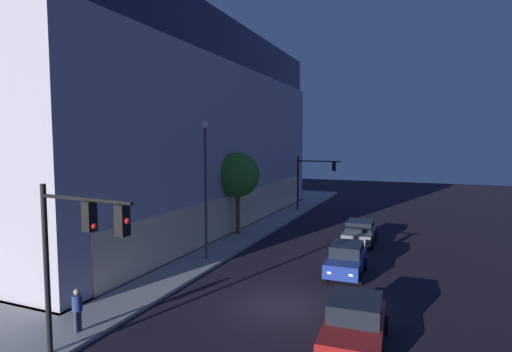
{
  "coord_description": "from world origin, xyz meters",
  "views": [
    {
      "loc": [
        -16.18,
        -5.59,
        7.15
      ],
      "look_at": [
        7.72,
        4.27,
        4.96
      ],
      "focal_mm": 28.33,
      "sensor_mm": 36.0,
      "label": 1
    }
  ],
  "objects_px": {
    "pedestrian_waiting": "(77,306)",
    "car_grey": "(360,232)",
    "car_red": "(354,322)",
    "traffic_light_near_corner": "(77,239)",
    "traffic_light_far_corner": "(312,174)",
    "street_lamp_sidewalk": "(205,173)",
    "sidewalk_tree": "(238,175)",
    "modern_building": "(101,130)",
    "car_blue": "(346,259)"
  },
  "relations": [
    {
      "from": "pedestrian_waiting",
      "to": "car_grey",
      "type": "xyz_separation_m",
      "value": [
        17.99,
        -7.64,
        -0.3
      ]
    },
    {
      "from": "car_red",
      "to": "car_grey",
      "type": "distance_m",
      "value": 14.85
    },
    {
      "from": "traffic_light_near_corner",
      "to": "traffic_light_far_corner",
      "type": "height_order",
      "value": "traffic_light_near_corner"
    },
    {
      "from": "street_lamp_sidewalk",
      "to": "sidewalk_tree",
      "type": "xyz_separation_m",
      "value": [
        6.79,
        1.06,
        -0.65
      ]
    },
    {
      "from": "modern_building",
      "to": "traffic_light_near_corner",
      "type": "distance_m",
      "value": 27.74
    },
    {
      "from": "street_lamp_sidewalk",
      "to": "sidewalk_tree",
      "type": "relative_size",
      "value": 1.32
    },
    {
      "from": "sidewalk_tree",
      "to": "car_blue",
      "type": "xyz_separation_m",
      "value": [
        -6.19,
        -9.31,
        -3.79
      ]
    },
    {
      "from": "sidewalk_tree",
      "to": "car_grey",
      "type": "relative_size",
      "value": 1.49
    },
    {
      "from": "modern_building",
      "to": "pedestrian_waiting",
      "type": "distance_m",
      "value": 26.01
    },
    {
      "from": "modern_building",
      "to": "traffic_light_far_corner",
      "type": "bearing_deg",
      "value": -59.66
    },
    {
      "from": "modern_building",
      "to": "street_lamp_sidewalk",
      "type": "relative_size",
      "value": 4.41
    },
    {
      "from": "sidewalk_tree",
      "to": "traffic_light_near_corner",
      "type": "bearing_deg",
      "value": -170.28
    },
    {
      "from": "sidewalk_tree",
      "to": "pedestrian_waiting",
      "type": "distance_m",
      "value": 17.3
    },
    {
      "from": "traffic_light_near_corner",
      "to": "car_grey",
      "type": "height_order",
      "value": "traffic_light_near_corner"
    },
    {
      "from": "sidewalk_tree",
      "to": "car_red",
      "type": "height_order",
      "value": "sidewalk_tree"
    },
    {
      "from": "car_red",
      "to": "car_blue",
      "type": "distance_m",
      "value": 7.59
    },
    {
      "from": "modern_building",
      "to": "traffic_light_far_corner",
      "type": "xyz_separation_m",
      "value": [
        10.33,
        -17.64,
        -4.38
      ]
    },
    {
      "from": "pedestrian_waiting",
      "to": "sidewalk_tree",
      "type": "bearing_deg",
      "value": 4.56
    },
    {
      "from": "traffic_light_far_corner",
      "to": "car_blue",
      "type": "relative_size",
      "value": 1.35
    },
    {
      "from": "sidewalk_tree",
      "to": "car_red",
      "type": "xyz_separation_m",
      "value": [
        -13.61,
        -10.89,
        -3.84
      ]
    },
    {
      "from": "pedestrian_waiting",
      "to": "car_blue",
      "type": "bearing_deg",
      "value": -36.69
    },
    {
      "from": "street_lamp_sidewalk",
      "to": "car_blue",
      "type": "height_order",
      "value": "street_lamp_sidewalk"
    },
    {
      "from": "pedestrian_waiting",
      "to": "car_red",
      "type": "bearing_deg",
      "value": -71.12
    },
    {
      "from": "street_lamp_sidewalk",
      "to": "pedestrian_waiting",
      "type": "distance_m",
      "value": 10.93
    },
    {
      "from": "sidewalk_tree",
      "to": "pedestrian_waiting",
      "type": "relative_size",
      "value": 3.83
    },
    {
      "from": "street_lamp_sidewalk",
      "to": "sidewalk_tree",
      "type": "bearing_deg",
      "value": 8.92
    },
    {
      "from": "traffic_light_near_corner",
      "to": "car_red",
      "type": "height_order",
      "value": "traffic_light_near_corner"
    },
    {
      "from": "street_lamp_sidewalk",
      "to": "car_blue",
      "type": "relative_size",
      "value": 2.01
    },
    {
      "from": "car_red",
      "to": "pedestrian_waiting",
      "type": "bearing_deg",
      "value": 108.88
    },
    {
      "from": "sidewalk_tree",
      "to": "modern_building",
      "type": "bearing_deg",
      "value": 82.44
    },
    {
      "from": "traffic_light_near_corner",
      "to": "sidewalk_tree",
      "type": "bearing_deg",
      "value": 9.72
    },
    {
      "from": "car_grey",
      "to": "sidewalk_tree",
      "type": "bearing_deg",
      "value": 97.06
    },
    {
      "from": "pedestrian_waiting",
      "to": "car_blue",
      "type": "height_order",
      "value": "pedestrian_waiting"
    },
    {
      "from": "traffic_light_near_corner",
      "to": "traffic_light_far_corner",
      "type": "relative_size",
      "value": 1.02
    },
    {
      "from": "traffic_light_far_corner",
      "to": "car_grey",
      "type": "height_order",
      "value": "traffic_light_far_corner"
    },
    {
      "from": "car_blue",
      "to": "sidewalk_tree",
      "type": "bearing_deg",
      "value": 56.38
    },
    {
      "from": "sidewalk_tree",
      "to": "pedestrian_waiting",
      "type": "bearing_deg",
      "value": -175.44
    },
    {
      "from": "traffic_light_near_corner",
      "to": "pedestrian_waiting",
      "type": "xyz_separation_m",
      "value": [
        1.63,
        1.82,
        -3.06
      ]
    },
    {
      "from": "traffic_light_far_corner",
      "to": "sidewalk_tree",
      "type": "relative_size",
      "value": 0.89
    },
    {
      "from": "traffic_light_far_corner",
      "to": "sidewalk_tree",
      "type": "distance_m",
      "value": 12.62
    },
    {
      "from": "modern_building",
      "to": "pedestrian_waiting",
      "type": "xyz_separation_m",
      "value": [
        -18.88,
        -16.41,
        -7.13
      ]
    },
    {
      "from": "sidewalk_tree",
      "to": "car_grey",
      "type": "height_order",
      "value": "sidewalk_tree"
    },
    {
      "from": "modern_building",
      "to": "pedestrian_waiting",
      "type": "height_order",
      "value": "modern_building"
    },
    {
      "from": "modern_building",
      "to": "street_lamp_sidewalk",
      "type": "distance_m",
      "value": 18.6
    },
    {
      "from": "car_red",
      "to": "car_grey",
      "type": "xyz_separation_m",
      "value": [
        14.73,
        1.91,
        -0.0
      ]
    },
    {
      "from": "modern_building",
      "to": "traffic_light_far_corner",
      "type": "distance_m",
      "value": 20.91
    },
    {
      "from": "modern_building",
      "to": "car_red",
      "type": "bearing_deg",
      "value": -121.03
    },
    {
      "from": "car_red",
      "to": "car_grey",
      "type": "height_order",
      "value": "car_red"
    },
    {
      "from": "traffic_light_far_corner",
      "to": "street_lamp_sidewalk",
      "type": "height_order",
      "value": "street_lamp_sidewalk"
    },
    {
      "from": "modern_building",
      "to": "sidewalk_tree",
      "type": "relative_size",
      "value": 5.84
    }
  ]
}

